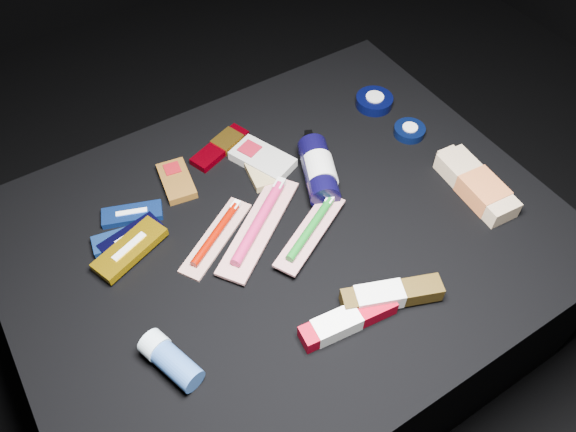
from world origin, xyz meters
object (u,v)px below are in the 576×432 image
bodywash_bottle (477,186)px  deodorant_stick (170,360)px  lotion_bottle (319,171)px  toothpaste_carton_red (344,322)px

bodywash_bottle → deodorant_stick: bearing=-174.6°
lotion_bottle → deodorant_stick: bearing=-130.6°
deodorant_stick → toothpaste_carton_red: deodorant_stick is taller
deodorant_stick → toothpaste_carton_red: size_ratio=0.67×
lotion_bottle → bodywash_bottle: size_ratio=0.98×
bodywash_bottle → toothpaste_carton_red: 0.39m
bodywash_bottle → deodorant_stick: size_ratio=1.69×
lotion_bottle → toothpaste_carton_red: lotion_bottle is taller
deodorant_stick → toothpaste_carton_red: (0.26, -0.09, -0.01)m
bodywash_bottle → toothpaste_carton_red: size_ratio=1.14×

